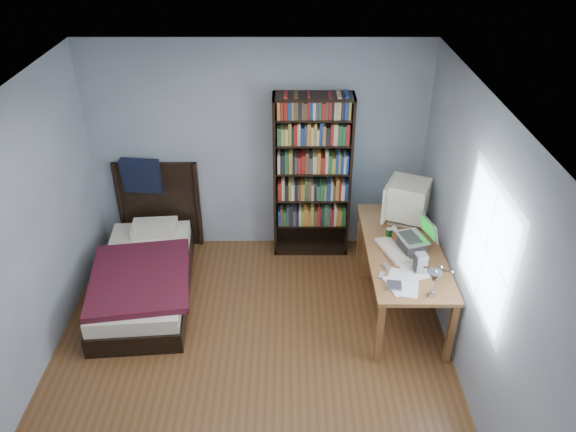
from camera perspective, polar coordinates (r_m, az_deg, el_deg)
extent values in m
plane|color=brown|center=(5.41, -3.82, -15.02)|extent=(4.20, 4.20, 0.00)
plane|color=white|center=(4.00, -5.08, 10.57)|extent=(4.20, 4.20, 0.00)
cube|color=gray|center=(6.41, -3.13, 6.77)|extent=(3.80, 0.04, 2.50)
cube|color=gray|center=(5.10, -26.21, -3.76)|extent=(0.04, 4.20, 2.50)
cube|color=gray|center=(4.83, 18.78, -3.97)|extent=(0.04, 4.20, 2.50)
cube|color=white|center=(4.61, 19.57, -3.00)|extent=(0.01, 1.14, 1.14)
cube|color=white|center=(4.60, 19.50, -3.00)|extent=(0.01, 1.00, 1.00)
cube|color=brown|center=(5.73, 11.66, -3.34)|extent=(0.75, 1.73, 0.04)
cube|color=brown|center=(5.28, 9.27, -11.70)|extent=(0.06, 0.06, 0.69)
cube|color=brown|center=(5.42, 16.21, -11.39)|extent=(0.06, 0.06, 0.69)
cube|color=brown|center=(6.55, 7.31, -1.95)|extent=(0.06, 0.06, 0.69)
cube|color=brown|center=(6.66, 12.86, -1.92)|extent=(0.06, 0.06, 0.69)
cube|color=brown|center=(6.46, 10.33, -2.76)|extent=(0.69, 0.40, 0.68)
cube|color=beige|center=(6.13, 11.49, -0.45)|extent=(0.33, 0.31, 0.03)
cylinder|color=beige|center=(6.11, 11.54, -0.09)|extent=(0.10, 0.10, 0.06)
cube|color=beige|center=(6.00, 12.04, 1.72)|extent=(0.52, 0.51, 0.38)
cube|color=beige|center=(5.96, 10.14, 1.73)|extent=(0.19, 0.38, 0.40)
cube|color=#3E9EE0|center=(5.96, 10.00, 1.74)|extent=(0.13, 0.28, 0.26)
cube|color=#2D2D30|center=(5.66, 12.42, -2.85)|extent=(0.27, 0.29, 0.14)
cube|color=silver|center=(5.62, 12.51, -2.17)|extent=(0.31, 0.36, 0.02)
cube|color=#2D2D30|center=(5.61, 12.32, -2.08)|extent=(0.21, 0.28, 0.00)
cube|color=silver|center=(5.59, 14.10, -1.16)|extent=(0.16, 0.31, 0.22)
cube|color=#0CBF26|center=(5.58, 13.99, -1.16)|extent=(0.12, 0.25, 0.17)
cube|color=#99999E|center=(5.15, 14.37, -7.71)|extent=(0.06, 0.05, 0.04)
cylinder|color=#99999E|center=(4.98, 14.82, -6.33)|extent=(0.02, 0.14, 0.37)
cylinder|color=#99999E|center=(4.65, 15.00, -5.26)|extent=(0.16, 0.31, 0.19)
cone|color=#99999E|center=(4.50, 14.64, -6.00)|extent=(0.12, 0.12, 0.10)
cube|color=beige|center=(5.63, 10.55, -3.46)|extent=(0.32, 0.49, 0.04)
cube|color=gray|center=(5.37, 13.32, -4.67)|extent=(0.11, 0.11, 0.20)
cylinder|color=#073607|center=(5.81, 10.22, -1.76)|extent=(0.06, 0.06, 0.11)
ellipsoid|color=silver|center=(5.97, 10.77, -1.27)|extent=(0.07, 0.12, 0.04)
cube|color=silver|center=(5.41, 9.96, -5.07)|extent=(0.08, 0.11, 0.02)
cube|color=gray|center=(5.29, 9.49, -5.96)|extent=(0.08, 0.10, 0.02)
cube|color=gray|center=(5.18, 10.73, -6.99)|extent=(0.15, 0.15, 0.03)
cube|color=black|center=(6.38, -1.35, 3.92)|extent=(0.03, 0.30, 1.94)
cube|color=black|center=(6.42, 6.23, 3.89)|extent=(0.03, 0.30, 1.94)
cube|color=black|center=(6.01, 2.66, 12.04)|extent=(0.87, 0.30, 0.03)
cube|color=black|center=(6.87, 2.28, -3.08)|extent=(0.87, 0.30, 0.06)
cube|color=black|center=(6.51, 2.41, 4.48)|extent=(0.87, 0.02, 1.94)
cube|color=olive|center=(6.36, 2.46, 4.07)|extent=(0.79, 0.22, 1.74)
cube|color=black|center=(6.29, -14.25, -6.96)|extent=(1.08, 1.91, 0.22)
cube|color=#EFEBCE|center=(6.18, -14.48, -5.58)|extent=(1.03, 1.85, 0.16)
cube|color=maroon|center=(5.93, -14.82, -6.06)|extent=(1.15, 1.34, 0.07)
cube|color=#EFEBCE|center=(6.64, -13.39, -1.22)|extent=(0.53, 0.36, 0.12)
cube|color=black|center=(6.87, -12.95, 1.15)|extent=(0.98, 0.05, 1.10)
cylinder|color=black|center=(6.97, -16.68, 1.05)|extent=(0.06, 0.06, 1.10)
cylinder|color=black|center=(6.76, -9.18, 1.08)|extent=(0.06, 0.06, 1.10)
cube|color=black|center=(6.69, -14.66, 3.98)|extent=(0.46, 0.20, 0.43)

